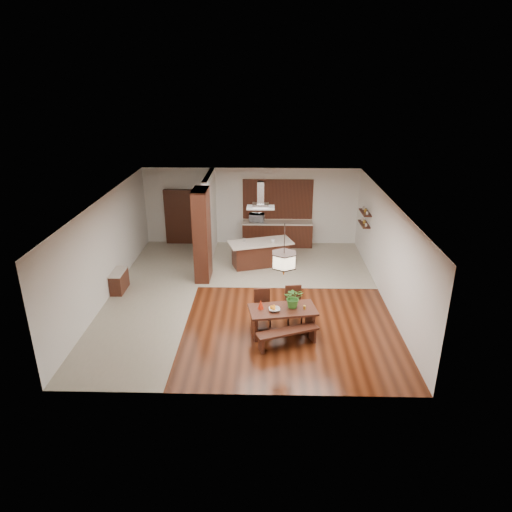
{
  "coord_description": "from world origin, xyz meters",
  "views": [
    {
      "loc": [
        0.6,
        -12.08,
        6.1
      ],
      "look_at": [
        0.3,
        0.0,
        1.25
      ],
      "focal_mm": 32.0,
      "sensor_mm": 36.0,
      "label": 1
    }
  ],
  "objects_px": {
    "hallway_console": "(119,281)",
    "dining_chair_right": "(294,305)",
    "foliage_plant": "(294,298)",
    "dining_bench": "(287,338)",
    "island_cup": "(273,241)",
    "dining_chair_left": "(263,308)",
    "range_hood": "(261,195)",
    "fruit_bowl": "(274,310)",
    "kitchen_island": "(260,253)",
    "pendant_lantern": "(284,250)",
    "dining_table": "(283,315)",
    "microwave": "(257,218)"
  },
  "relations": [
    {
      "from": "fruit_bowl",
      "to": "microwave",
      "type": "xyz_separation_m",
      "value": [
        -0.58,
        6.41,
        0.38
      ]
    },
    {
      "from": "dining_bench",
      "to": "island_cup",
      "type": "xyz_separation_m",
      "value": [
        -0.31,
        4.86,
        0.71
      ]
    },
    {
      "from": "fruit_bowl",
      "to": "microwave",
      "type": "height_order",
      "value": "microwave"
    },
    {
      "from": "hallway_console",
      "to": "foliage_plant",
      "type": "distance_m",
      "value": 5.58
    },
    {
      "from": "kitchen_island",
      "to": "island_cup",
      "type": "relative_size",
      "value": 17.29
    },
    {
      "from": "dining_bench",
      "to": "island_cup",
      "type": "relative_size",
      "value": 11.57
    },
    {
      "from": "fruit_bowl",
      "to": "dining_bench",
      "type": "bearing_deg",
      "value": -56.67
    },
    {
      "from": "dining_bench",
      "to": "dining_chair_left",
      "type": "distance_m",
      "value": 1.2
    },
    {
      "from": "dining_table",
      "to": "fruit_bowl",
      "type": "height_order",
      "value": "fruit_bowl"
    },
    {
      "from": "pendant_lantern",
      "to": "range_hood",
      "type": "bearing_deg",
      "value": 98.1
    },
    {
      "from": "dining_chair_right",
      "to": "foliage_plant",
      "type": "height_order",
      "value": "foliage_plant"
    },
    {
      "from": "hallway_console",
      "to": "pendant_lantern",
      "type": "relative_size",
      "value": 0.67
    },
    {
      "from": "island_cup",
      "to": "microwave",
      "type": "xyz_separation_m",
      "value": [
        -0.58,
        2.02,
        0.18
      ]
    },
    {
      "from": "hallway_console",
      "to": "fruit_bowl",
      "type": "relative_size",
      "value": 3.19
    },
    {
      "from": "dining_chair_left",
      "to": "range_hood",
      "type": "distance_m",
      "value": 4.41
    },
    {
      "from": "dining_table",
      "to": "dining_bench",
      "type": "height_order",
      "value": "dining_table"
    },
    {
      "from": "dining_chair_left",
      "to": "pendant_lantern",
      "type": "height_order",
      "value": "pendant_lantern"
    },
    {
      "from": "foliage_plant",
      "to": "dining_bench",
      "type": "bearing_deg",
      "value": -102.95
    },
    {
      "from": "dining_bench",
      "to": "pendant_lantern",
      "type": "height_order",
      "value": "pendant_lantern"
    },
    {
      "from": "dining_bench",
      "to": "kitchen_island",
      "type": "relative_size",
      "value": 0.67
    },
    {
      "from": "kitchen_island",
      "to": "range_hood",
      "type": "bearing_deg",
      "value": 72.09
    },
    {
      "from": "pendant_lantern",
      "to": "island_cup",
      "type": "height_order",
      "value": "pendant_lantern"
    },
    {
      "from": "dining_chair_right",
      "to": "kitchen_island",
      "type": "height_order",
      "value": "dining_chair_right"
    },
    {
      "from": "kitchen_island",
      "to": "island_cup",
      "type": "distance_m",
      "value": 0.63
    },
    {
      "from": "hallway_console",
      "to": "dining_chair_left",
      "type": "height_order",
      "value": "dining_chair_left"
    },
    {
      "from": "dining_table",
      "to": "dining_chair_right",
      "type": "bearing_deg",
      "value": 60.95
    },
    {
      "from": "microwave",
      "to": "range_hood",
      "type": "bearing_deg",
      "value": -79.81
    },
    {
      "from": "dining_chair_right",
      "to": "range_hood",
      "type": "height_order",
      "value": "range_hood"
    },
    {
      "from": "dining_bench",
      "to": "fruit_bowl",
      "type": "xyz_separation_m",
      "value": [
        -0.31,
        0.48,
        0.51
      ]
    },
    {
      "from": "dining_bench",
      "to": "island_cup",
      "type": "distance_m",
      "value": 4.92
    },
    {
      "from": "hallway_console",
      "to": "island_cup",
      "type": "relative_size",
      "value": 6.66
    },
    {
      "from": "foliage_plant",
      "to": "kitchen_island",
      "type": "relative_size",
      "value": 0.23
    },
    {
      "from": "pendant_lantern",
      "to": "kitchen_island",
      "type": "distance_m",
      "value": 4.75
    },
    {
      "from": "pendant_lantern",
      "to": "microwave",
      "type": "bearing_deg",
      "value": 97.16
    },
    {
      "from": "dining_table",
      "to": "range_hood",
      "type": "relative_size",
      "value": 1.97
    },
    {
      "from": "dining_bench",
      "to": "kitchen_island",
      "type": "xyz_separation_m",
      "value": [
        -0.73,
        4.94,
        0.23
      ]
    },
    {
      "from": "dining_table",
      "to": "island_cup",
      "type": "xyz_separation_m",
      "value": [
        -0.21,
        4.27,
        0.42
      ]
    },
    {
      "from": "hallway_console",
      "to": "dining_table",
      "type": "height_order",
      "value": "dining_table"
    },
    {
      "from": "dining_bench",
      "to": "dining_chair_left",
      "type": "bearing_deg",
      "value": 120.79
    },
    {
      "from": "dining_chair_left",
      "to": "microwave",
      "type": "relative_size",
      "value": 1.74
    },
    {
      "from": "dining_bench",
      "to": "range_hood",
      "type": "xyz_separation_m",
      "value": [
        -0.73,
        4.94,
        2.25
      ]
    },
    {
      "from": "pendant_lantern",
      "to": "foliage_plant",
      "type": "xyz_separation_m",
      "value": [
        0.26,
        0.1,
        -1.29
      ]
    },
    {
      "from": "dining_table",
      "to": "kitchen_island",
      "type": "xyz_separation_m",
      "value": [
        -0.62,
        4.35,
        -0.06
      ]
    },
    {
      "from": "dining_table",
      "to": "fruit_bowl",
      "type": "relative_size",
      "value": 6.41
    },
    {
      "from": "dining_table",
      "to": "kitchen_island",
      "type": "bearing_deg",
      "value": 98.11
    },
    {
      "from": "hallway_console",
      "to": "dining_chair_right",
      "type": "height_order",
      "value": "dining_chair_right"
    },
    {
      "from": "dining_bench",
      "to": "fruit_bowl",
      "type": "bearing_deg",
      "value": 123.33
    },
    {
      "from": "island_cup",
      "to": "fruit_bowl",
      "type": "bearing_deg",
      "value": -90.01
    },
    {
      "from": "range_hood",
      "to": "hallway_console",
      "type": "bearing_deg",
      "value": -153.88
    },
    {
      "from": "kitchen_island",
      "to": "island_cup",
      "type": "bearing_deg",
      "value": -28.54
    }
  ]
}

